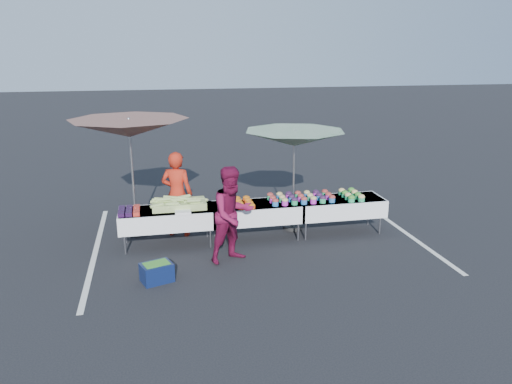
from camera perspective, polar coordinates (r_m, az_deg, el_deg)
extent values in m
plane|color=black|center=(10.40, 0.00, -5.30)|extent=(80.00, 80.00, 0.00)
cube|color=silver|center=(10.28, -17.85, -6.38)|extent=(0.10, 5.00, 0.00)
cube|color=silver|center=(11.46, 15.89, -3.88)|extent=(0.10, 5.00, 0.00)
cube|color=white|center=(9.96, -10.19, -2.09)|extent=(1.80, 0.75, 0.04)
cube|color=white|center=(10.01, -10.14, -2.96)|extent=(1.86, 0.81, 0.36)
cylinder|color=slate|center=(9.88, -14.74, -5.83)|extent=(0.04, 0.04, 0.39)
cylinder|color=slate|center=(10.43, -14.62, -4.64)|extent=(0.04, 0.04, 0.39)
cylinder|color=slate|center=(9.92, -5.22, -5.26)|extent=(0.04, 0.04, 0.39)
cylinder|color=slate|center=(10.47, -5.61, -4.11)|extent=(0.04, 0.04, 0.39)
cube|color=white|center=(10.16, 0.00, -1.46)|extent=(1.80, 0.75, 0.04)
cube|color=white|center=(10.21, 0.00, -2.32)|extent=(1.86, 0.81, 0.36)
cylinder|color=slate|center=(9.93, -4.30, -5.20)|extent=(0.04, 0.04, 0.39)
cylinder|color=slate|center=(10.48, -4.74, -4.05)|extent=(0.04, 0.04, 0.39)
cylinder|color=slate|center=(10.26, 4.84, -4.51)|extent=(0.04, 0.04, 0.39)
cylinder|color=slate|center=(10.79, 3.94, -3.43)|extent=(0.04, 0.04, 0.39)
cube|color=white|center=(10.66, 9.51, -0.84)|extent=(1.80, 0.75, 0.04)
cube|color=white|center=(10.71, 9.47, -1.66)|extent=(1.86, 0.81, 0.36)
cylinder|color=slate|center=(10.31, 5.70, -4.44)|extent=(0.04, 0.04, 0.39)
cylinder|color=slate|center=(10.83, 4.76, -3.37)|extent=(0.04, 0.04, 0.39)
cylinder|color=slate|center=(10.89, 13.97, -3.70)|extent=(0.04, 0.04, 0.39)
cylinder|color=slate|center=(11.40, 12.70, -2.73)|extent=(0.04, 0.04, 0.39)
cube|color=black|center=(9.71, -15.16, -2.52)|extent=(0.12, 0.12, 0.08)
cube|color=black|center=(9.84, -15.13, -2.27)|extent=(0.12, 0.12, 0.08)
cube|color=black|center=(9.97, -15.09, -2.02)|extent=(0.12, 0.12, 0.08)
cube|color=black|center=(10.11, -15.05, -1.78)|extent=(0.12, 0.12, 0.08)
cube|color=black|center=(9.70, -14.34, -2.48)|extent=(0.12, 0.12, 0.08)
cube|color=black|center=(9.83, -14.31, -2.22)|extent=(0.12, 0.12, 0.08)
cube|color=black|center=(9.96, -14.29, -1.97)|extent=(0.12, 0.12, 0.08)
cube|color=black|center=(10.10, -14.26, -1.73)|extent=(0.12, 0.12, 0.08)
cube|color=#AF1222|center=(9.69, -13.51, -2.43)|extent=(0.12, 0.12, 0.08)
cube|color=#AF1222|center=(9.83, -13.50, -2.18)|extent=(0.12, 0.12, 0.08)
cube|color=#AF1222|center=(9.96, -13.48, -1.93)|extent=(0.12, 0.12, 0.08)
cube|color=#AF1222|center=(10.09, -13.47, -1.69)|extent=(0.12, 0.12, 0.08)
cube|color=#90AE59|center=(9.99, -8.79, -1.42)|extent=(1.05, 0.55, 0.14)
cylinder|color=#90AE59|center=(10.14, -7.14, -0.88)|extent=(0.27, 0.09, 0.10)
cylinder|color=#90AE59|center=(9.99, -11.00, -0.91)|extent=(0.27, 0.14, 0.07)
cylinder|color=#90AE59|center=(9.85, -8.14, -0.75)|extent=(0.27, 0.14, 0.09)
cylinder|color=#90AE59|center=(10.00, -11.24, -1.25)|extent=(0.27, 0.15, 0.10)
cylinder|color=#90AE59|center=(9.90, -9.82, -1.06)|extent=(0.27, 0.15, 0.08)
cylinder|color=#90AE59|center=(9.99, -9.05, -0.70)|extent=(0.27, 0.10, 0.10)
cylinder|color=#90AE59|center=(9.87, -9.02, -0.92)|extent=(0.27, 0.07, 0.08)
cylinder|color=#90AE59|center=(9.79, -9.51, -1.37)|extent=(0.27, 0.14, 0.09)
cylinder|color=#90AE59|center=(10.14, -9.79, -0.61)|extent=(0.27, 0.12, 0.08)
cylinder|color=#90AE59|center=(10.10, -6.26, -0.85)|extent=(0.27, 0.16, 0.08)
cylinder|color=#90AE59|center=(9.92, -10.61, -1.03)|extent=(0.27, 0.11, 0.07)
cylinder|color=#90AE59|center=(9.76, -9.22, -1.66)|extent=(0.27, 0.10, 0.07)
cylinder|color=#90AE59|center=(10.10, -8.26, -0.54)|extent=(0.27, 0.12, 0.08)
cylinder|color=#90AE59|center=(9.75, -11.27, -1.53)|extent=(0.27, 0.15, 0.08)
cylinder|color=#90AE59|center=(9.98, -10.79, -0.81)|extent=(0.27, 0.10, 0.08)
cylinder|color=#90AE59|center=(9.93, -7.60, -0.99)|extent=(0.27, 0.16, 0.10)
cylinder|color=#90AE59|center=(9.87, -10.43, -0.84)|extent=(0.27, 0.12, 0.09)
cylinder|color=#90AE59|center=(9.75, -7.15, -1.01)|extent=(0.27, 0.09, 0.07)
cylinder|color=#90AE59|center=(9.80, -6.78, -1.31)|extent=(0.27, 0.10, 0.09)
cube|color=white|center=(9.68, -8.36, -2.27)|extent=(0.30, 0.25, 0.05)
cylinder|color=#F14A1A|center=(9.79, -2.81, -1.89)|extent=(0.15, 0.15, 0.05)
ellipsoid|color=#C3470B|center=(9.78, -2.82, -1.67)|extent=(0.15, 0.15, 0.08)
cylinder|color=#F14A1A|center=(9.96, -2.98, -1.58)|extent=(0.15, 0.15, 0.05)
ellipsoid|color=#C3470B|center=(9.95, -2.98, -1.36)|extent=(0.15, 0.15, 0.08)
cylinder|color=#F14A1A|center=(10.13, -3.14, -1.28)|extent=(0.15, 0.15, 0.05)
ellipsoid|color=#C3470B|center=(10.12, -3.14, -1.06)|extent=(0.15, 0.15, 0.08)
cylinder|color=#F14A1A|center=(10.30, -3.30, -0.99)|extent=(0.15, 0.15, 0.05)
ellipsoid|color=#C3470B|center=(10.29, -3.30, -0.77)|extent=(0.15, 0.15, 0.08)
cylinder|color=#F14A1A|center=(9.82, -1.66, -1.82)|extent=(0.15, 0.15, 0.05)
ellipsoid|color=#C3470B|center=(9.81, -1.66, -1.60)|extent=(0.15, 0.15, 0.08)
cylinder|color=#F14A1A|center=(9.99, -1.85, -1.51)|extent=(0.15, 0.15, 0.05)
ellipsoid|color=#C3470B|center=(9.98, -1.85, -1.29)|extent=(0.15, 0.15, 0.08)
cylinder|color=#F14A1A|center=(10.16, -2.03, -1.21)|extent=(0.15, 0.15, 0.05)
ellipsoid|color=#C3470B|center=(10.15, -2.03, -0.99)|extent=(0.15, 0.15, 0.08)
cylinder|color=#F14A1A|center=(10.33, -2.20, -0.92)|extent=(0.15, 0.15, 0.05)
ellipsoid|color=#C3470B|center=(10.32, -2.20, -0.71)|extent=(0.15, 0.15, 0.08)
cylinder|color=#F14A1A|center=(9.86, -0.52, -1.75)|extent=(0.15, 0.15, 0.05)
ellipsoid|color=#C3470B|center=(9.85, -0.52, -1.53)|extent=(0.15, 0.15, 0.08)
cylinder|color=#F14A1A|center=(10.03, -0.72, -1.44)|extent=(0.15, 0.15, 0.05)
ellipsoid|color=#C3470B|center=(10.01, -0.72, -1.22)|extent=(0.15, 0.15, 0.08)
cylinder|color=#F14A1A|center=(10.19, -0.92, -1.14)|extent=(0.15, 0.15, 0.05)
ellipsoid|color=#C3470B|center=(10.18, -0.92, -0.93)|extent=(0.15, 0.15, 0.08)
cylinder|color=#F14A1A|center=(10.36, -1.11, -0.85)|extent=(0.15, 0.15, 0.05)
ellipsoid|color=#C3470B|center=(10.35, -1.11, -0.64)|extent=(0.15, 0.15, 0.08)
cylinder|color=#2769B8|center=(10.01, 2.22, -1.33)|extent=(0.13, 0.13, 0.10)
ellipsoid|color=maroon|center=(9.99, 2.23, -1.00)|extent=(0.14, 0.14, 0.10)
cylinder|color=#C92BC4|center=(10.22, 1.92, -0.97)|extent=(0.13, 0.13, 0.10)
ellipsoid|color=maroon|center=(10.20, 1.92, -0.64)|extent=(0.14, 0.14, 0.10)
cylinder|color=#28A263|center=(10.42, 1.63, -0.62)|extent=(0.13, 0.13, 0.10)
ellipsoid|color=maroon|center=(10.40, 1.64, -0.30)|extent=(0.14, 0.14, 0.10)
cylinder|color=#C92BC4|center=(10.06, 3.33, -1.25)|extent=(0.13, 0.13, 0.10)
ellipsoid|color=tan|center=(10.04, 3.33, -0.93)|extent=(0.14, 0.14, 0.10)
cylinder|color=#28A263|center=(10.26, 3.01, -0.90)|extent=(0.13, 0.13, 0.10)
ellipsoid|color=tan|center=(10.25, 3.01, -0.58)|extent=(0.14, 0.14, 0.10)
cylinder|color=#2769B8|center=(10.47, 2.70, -0.55)|extent=(0.13, 0.13, 0.10)
ellipsoid|color=tan|center=(10.45, 2.70, -0.24)|extent=(0.14, 0.14, 0.10)
cylinder|color=#28A263|center=(10.11, 4.42, -1.18)|extent=(0.13, 0.13, 0.10)
ellipsoid|color=#21122F|center=(10.10, 4.43, -0.86)|extent=(0.14, 0.14, 0.10)
cylinder|color=#2769B8|center=(10.32, 4.08, -0.83)|extent=(0.13, 0.13, 0.10)
ellipsoid|color=#21122F|center=(10.30, 4.09, -0.51)|extent=(0.14, 0.14, 0.10)
cylinder|color=#C92BC4|center=(10.52, 3.75, -0.49)|extent=(0.13, 0.13, 0.10)
ellipsoid|color=#21122F|center=(10.50, 3.76, -0.17)|extent=(0.14, 0.14, 0.10)
cylinder|color=#2769B8|center=(10.17, 5.50, -1.11)|extent=(0.13, 0.13, 0.10)
ellipsoid|color=maroon|center=(10.15, 5.51, -0.79)|extent=(0.14, 0.14, 0.10)
cylinder|color=#C92BC4|center=(10.37, 5.14, -0.76)|extent=(0.13, 0.13, 0.10)
ellipsoid|color=maroon|center=(10.35, 5.15, -0.44)|extent=(0.14, 0.14, 0.10)
cylinder|color=#28A263|center=(10.57, 4.80, -0.42)|extent=(0.13, 0.13, 0.10)
ellipsoid|color=maroon|center=(10.55, 4.80, -0.11)|extent=(0.14, 0.14, 0.10)
cylinder|color=#C92BC4|center=(10.23, 6.57, -1.04)|extent=(0.13, 0.13, 0.10)
ellipsoid|color=tan|center=(10.21, 6.58, -0.72)|extent=(0.14, 0.14, 0.10)
cylinder|color=#28A263|center=(10.43, 6.19, -0.69)|extent=(0.13, 0.13, 0.10)
ellipsoid|color=tan|center=(10.41, 6.20, -0.38)|extent=(0.14, 0.14, 0.10)
cylinder|color=#2769B8|center=(10.63, 5.83, -0.36)|extent=(0.13, 0.13, 0.10)
ellipsoid|color=tan|center=(10.61, 5.84, -0.05)|extent=(0.14, 0.14, 0.10)
cylinder|color=#28A263|center=(10.29, 7.63, -0.97)|extent=(0.13, 0.13, 0.10)
ellipsoid|color=#21122F|center=(10.28, 7.64, -0.65)|extent=(0.14, 0.14, 0.10)
cylinder|color=#2769B8|center=(10.49, 7.23, -0.63)|extent=(0.13, 0.13, 0.10)
ellipsoid|color=#21122F|center=(10.47, 7.24, -0.31)|extent=(0.14, 0.14, 0.10)
cylinder|color=#C92BC4|center=(10.69, 6.85, -0.29)|extent=(0.13, 0.13, 0.10)
ellipsoid|color=#21122F|center=(10.67, 6.86, 0.01)|extent=(0.14, 0.14, 0.10)
cylinder|color=#2769B8|center=(10.36, 8.67, -0.90)|extent=(0.13, 0.13, 0.10)
ellipsoid|color=maroon|center=(10.34, 8.69, -0.58)|extent=(0.14, 0.14, 0.10)
cylinder|color=#C92BC4|center=(10.56, 8.26, -0.56)|extent=(0.13, 0.13, 0.10)
ellipsoid|color=maroon|center=(10.54, 8.27, -0.25)|extent=(0.14, 0.14, 0.10)
cylinder|color=#28A263|center=(10.76, 7.86, -0.23)|extent=(0.13, 0.13, 0.10)
ellipsoid|color=maroon|center=(10.74, 7.87, 0.08)|extent=(0.14, 0.14, 0.10)
cylinder|color=#28A263|center=(10.45, 10.84, -0.91)|extent=(0.14, 0.14, 0.08)
ellipsoid|color=#2F711E|center=(10.44, 10.85, -0.62)|extent=(0.14, 0.14, 0.11)
cylinder|color=#28A263|center=(10.61, 10.47, -0.63)|extent=(0.14, 0.14, 0.08)
ellipsoid|color=tan|center=(10.60, 10.48, -0.35)|extent=(0.14, 0.14, 0.11)
cylinder|color=#28A263|center=(10.77, 10.11, -0.36)|extent=(0.14, 0.14, 0.08)
ellipsoid|color=#2F711E|center=(10.76, 10.13, -0.08)|extent=(0.14, 0.14, 0.11)
cylinder|color=#28A263|center=(10.93, 9.76, -0.10)|extent=(0.14, 0.14, 0.08)
ellipsoid|color=tan|center=(10.92, 9.78, 0.18)|extent=(0.14, 0.14, 0.11)
cylinder|color=#28A263|center=(10.54, 11.94, -0.83)|extent=(0.14, 0.14, 0.08)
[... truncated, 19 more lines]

